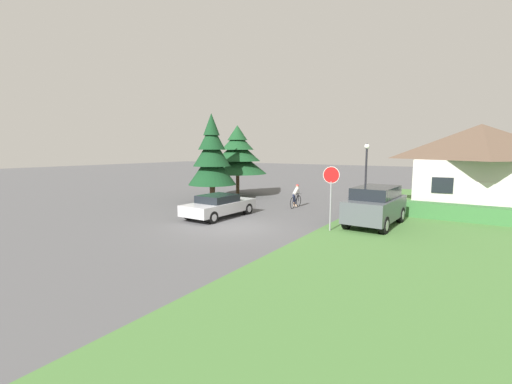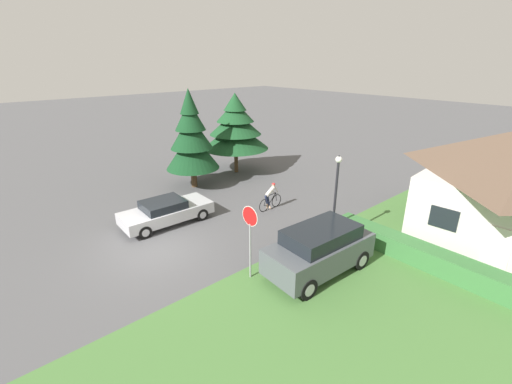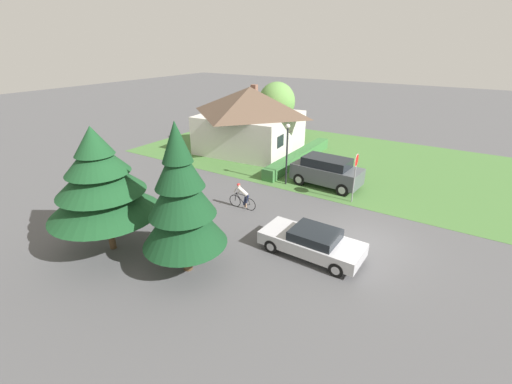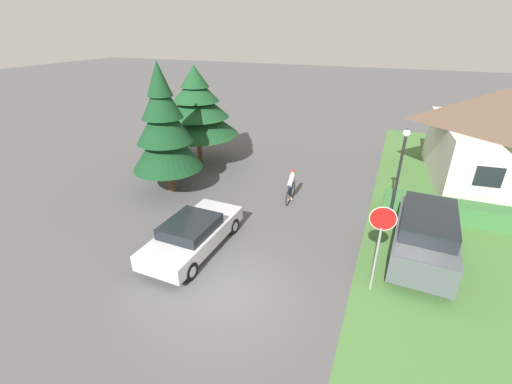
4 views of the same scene
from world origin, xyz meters
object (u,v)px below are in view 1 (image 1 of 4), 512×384
street_lamp (366,169)px  cyclist (296,196)px  parked_suv_right (375,205)px  sedan_left_lane (219,206)px  stop_sign (331,185)px  conifer_tall_far (238,155)px  cottage_house (479,165)px  conifer_tall_near (212,157)px

street_lamp → cyclist: bearing=175.4°
parked_suv_right → street_lamp: street_lamp is taller
sedan_left_lane → stop_sign: stop_sign is taller
stop_sign → conifer_tall_far: size_ratio=0.52×
parked_suv_right → stop_sign: (-1.49, -2.27, 1.13)m
cottage_house → sedan_left_lane: cottage_house is taller
parked_suv_right → conifer_tall_far: size_ratio=0.79×
cottage_house → conifer_tall_near: size_ratio=1.38×
cottage_house → parked_suv_right: (-4.23, -8.77, -1.77)m
parked_suv_right → stop_sign: 2.94m
cottage_house → conifer_tall_near: (-15.90, -7.34, 0.43)m
conifer_tall_near → conifer_tall_far: size_ratio=1.10×
sedan_left_lane → conifer_tall_near: conifer_tall_near is taller
cyclist → parked_suv_right: bearing=-118.4°
cyclist → conifer_tall_near: conifer_tall_near is taller
cottage_house → street_lamp: size_ratio=2.10×
cottage_house → street_lamp: 8.36m
sedan_left_lane → cyclist: bearing=-21.0°
parked_suv_right → conifer_tall_near: (-11.67, 1.43, 2.21)m
sedan_left_lane → parked_suv_right: parked_suv_right is taller
cyclist → stop_sign: 6.71m
sedan_left_lane → street_lamp: size_ratio=1.11×
stop_sign → cyclist: bearing=-53.9°
stop_sign → conifer_tall_near: size_ratio=0.48×
stop_sign → conifer_tall_far: 13.40m
cottage_house → parked_suv_right: 9.90m
conifer_tall_near → cottage_house: bearing=24.8°
street_lamp → conifer_tall_far: conifer_tall_far is taller
conifer_tall_far → street_lamp: bearing=-15.5°
sedan_left_lane → conifer_tall_near: bearing=45.3°
sedan_left_lane → conifer_tall_far: size_ratio=0.80×
sedan_left_lane → cottage_house: bearing=-45.6°
sedan_left_lane → conifer_tall_far: bearing=30.7°
stop_sign → conifer_tall_near: bearing=-24.1°
cyclist → parked_suv_right: parked_suv_right is taller
parked_suv_right → conifer_tall_near: size_ratio=0.72×
cottage_house → sedan_left_lane: (-12.12, -11.27, -2.13)m
cottage_house → conifer_tall_far: conifer_tall_far is taller
stop_sign → conifer_tall_far: bearing=-39.6°
stop_sign → parked_suv_right: bearing=-127.4°
sedan_left_lane → cyclist: 5.68m
parked_suv_right → sedan_left_lane: bearing=110.6°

